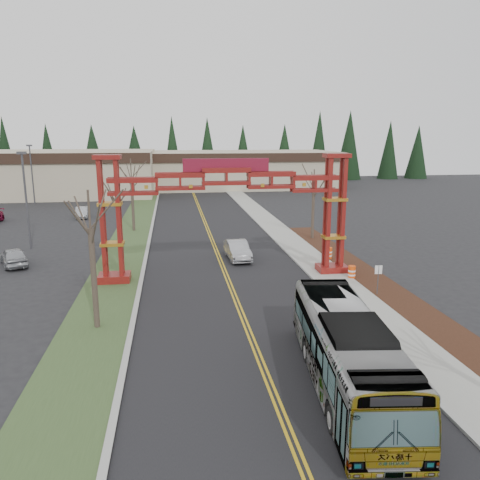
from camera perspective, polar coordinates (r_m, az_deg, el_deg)
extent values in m
plane|color=black|center=(18.19, 5.54, -21.38)|extent=(200.00, 200.00, 0.00)
cube|color=black|center=(41.06, -2.76, -1.68)|extent=(12.00, 110.00, 0.02)
cube|color=gold|center=(41.05, -2.93, -1.67)|extent=(0.12, 100.00, 0.01)
cube|color=gold|center=(41.07, -2.60, -1.66)|extent=(0.12, 100.00, 0.01)
cube|color=#9F9F9A|center=(42.06, 5.60, -1.29)|extent=(0.30, 110.00, 0.15)
cube|color=gray|center=(42.43, 7.51, -1.22)|extent=(2.60, 110.00, 0.14)
cube|color=black|center=(30.05, 20.20, -7.81)|extent=(2.60, 50.00, 0.12)
cube|color=#354B25|center=(41.10, -13.94, -1.99)|extent=(4.00, 110.00, 0.08)
cube|color=#9F9F9A|center=(40.94, -11.37, -1.87)|extent=(0.30, 110.00, 0.15)
cube|color=#620C0F|center=(34.32, -15.05, -4.50)|extent=(2.20, 1.60, 0.60)
cube|color=#620C0F|center=(33.08, -16.48, 2.44)|extent=(0.28, 0.28, 8.00)
cube|color=#620C0F|center=(32.94, -14.59, 2.51)|extent=(0.28, 0.28, 8.00)
cube|color=#620C0F|center=(33.76, -16.32, 2.65)|extent=(0.28, 0.28, 8.00)
cube|color=#620C0F|center=(33.62, -14.47, 2.72)|extent=(0.28, 0.28, 8.00)
cube|color=#BF8121|center=(33.69, -15.29, -0.43)|extent=(1.60, 1.10, 0.22)
cube|color=#BF8121|center=(33.19, -15.57, 4.28)|extent=(1.60, 1.10, 0.22)
cube|color=#620C0F|center=(32.91, -15.89, 9.71)|extent=(1.80, 1.20, 0.30)
cube|color=#620C0F|center=(36.04, 11.14, -3.48)|extent=(2.20, 1.60, 0.60)
cube|color=#620C0F|center=(34.61, 10.77, 3.17)|extent=(0.28, 0.28, 8.00)
cube|color=#620C0F|center=(34.98, 12.47, 3.20)|extent=(0.28, 0.28, 8.00)
cube|color=#620C0F|center=(35.26, 10.40, 3.36)|extent=(0.28, 0.28, 8.00)
cube|color=#620C0F|center=(35.62, 12.08, 3.38)|extent=(0.28, 0.28, 8.00)
cube|color=#BF8121|center=(35.44, 11.31, 0.41)|extent=(1.60, 1.10, 0.22)
cube|color=#BF8121|center=(34.97, 11.50, 4.90)|extent=(1.60, 1.10, 0.22)
cube|color=#620C0F|center=(34.70, 11.74, 10.06)|extent=(1.80, 1.20, 0.30)
cube|color=#620C0F|center=(32.93, -1.70, 8.00)|extent=(16.00, 0.90, 1.00)
cube|color=#620C0F|center=(33.02, -1.69, 6.45)|extent=(16.00, 0.90, 0.60)
cube|color=maroon|center=(32.89, -1.71, 9.13)|extent=(6.00, 0.25, 0.90)
cube|color=#B7A98C|center=(90.71, -25.31, 7.40)|extent=(46.00, 22.00, 7.50)
cube|color=#B7A98C|center=(95.84, -0.02, 8.66)|extent=(38.00, 20.00, 7.00)
cube|color=black|center=(85.71, 0.97, 10.00)|extent=(38.00, 0.40, 1.60)
cone|color=black|center=(112.02, -26.48, 9.48)|extent=(5.60, 5.60, 13.00)
cylinder|color=#382D26|center=(112.35, -26.19, 6.58)|extent=(0.80, 0.80, 1.60)
cone|color=black|center=(109.72, -22.20, 9.82)|extent=(5.60, 5.60, 13.00)
cylinder|color=#382D26|center=(110.06, -21.95, 6.86)|extent=(0.80, 0.80, 1.60)
cone|color=black|center=(108.05, -17.76, 10.12)|extent=(5.60, 5.60, 13.00)
cylinder|color=#382D26|center=(108.39, -17.55, 7.11)|extent=(0.80, 0.80, 1.60)
cone|color=black|center=(107.02, -13.19, 10.36)|extent=(5.60, 5.60, 13.00)
cylinder|color=#382D26|center=(107.37, -13.04, 7.32)|extent=(0.80, 0.80, 1.60)
cone|color=black|center=(106.67, -8.57, 10.54)|extent=(5.60, 5.60, 13.00)
cylinder|color=#382D26|center=(107.02, -8.46, 7.49)|extent=(0.80, 0.80, 1.60)
cone|color=black|center=(106.99, -3.93, 10.66)|extent=(5.60, 5.60, 13.00)
cylinder|color=#382D26|center=(107.34, -3.88, 7.62)|extent=(0.80, 0.80, 1.60)
cone|color=black|center=(107.98, 0.65, 10.70)|extent=(5.60, 5.60, 13.00)
cylinder|color=#382D26|center=(108.32, 0.64, 7.69)|extent=(0.80, 0.80, 1.60)
cone|color=black|center=(109.62, 5.12, 10.68)|extent=(5.60, 5.60, 13.00)
cylinder|color=#382D26|center=(109.96, 5.06, 7.72)|extent=(0.80, 0.80, 1.60)
cone|color=black|center=(111.89, 9.43, 10.61)|extent=(5.60, 5.60, 13.00)
cylinder|color=#382D26|center=(112.22, 9.33, 7.70)|extent=(0.80, 0.80, 1.60)
cone|color=black|center=(114.74, 13.55, 10.48)|extent=(5.60, 5.60, 13.00)
cylinder|color=#382D26|center=(115.07, 13.40, 7.64)|extent=(0.80, 0.80, 1.60)
cone|color=black|center=(118.14, 17.45, 10.30)|extent=(5.60, 5.60, 13.00)
cylinder|color=#382D26|center=(118.45, 17.26, 7.55)|extent=(0.80, 0.80, 1.60)
cone|color=black|center=(122.04, 21.10, 10.10)|extent=(5.60, 5.60, 13.00)
cylinder|color=#382D26|center=(122.34, 20.89, 7.44)|extent=(0.80, 0.80, 1.60)
imported|color=#999CA1|center=(19.99, 12.88, -13.06)|extent=(4.01, 11.70, 3.19)
imported|color=#A5A8AD|center=(39.13, -0.30, -1.23)|extent=(1.90, 4.78, 1.55)
imported|color=#A1A5A9|center=(41.31, -25.88, -1.84)|extent=(3.36, 4.66, 1.47)
imported|color=#A6A9AD|center=(62.29, -18.73, 3.21)|extent=(1.98, 4.25, 1.35)
cylinder|color=#382D26|center=(25.89, -17.37, -4.61)|extent=(0.30, 0.30, 5.48)
cylinder|color=#382D26|center=(25.08, -17.92, 3.47)|extent=(0.11, 0.11, 2.09)
cylinder|color=#382D26|center=(38.39, -14.44, 0.80)|extent=(0.30, 0.30, 5.09)
cylinder|color=#382D26|center=(37.86, -14.73, 5.98)|extent=(0.11, 0.11, 2.09)
cylinder|color=#382D26|center=(51.61, -12.94, 4.22)|extent=(0.31, 0.31, 5.77)
cylinder|color=#382D26|center=(51.21, -13.16, 8.47)|extent=(0.11, 0.11, 2.10)
cylinder|color=#382D26|center=(47.00, 8.87, 3.13)|extent=(0.29, 0.29, 5.03)
cylinder|color=#382D26|center=(46.57, 9.02, 7.29)|extent=(0.11, 0.11, 2.01)
cylinder|color=#3F3F44|center=(46.27, -24.58, 4.20)|extent=(0.19, 0.19, 8.56)
cube|color=#3F3F44|center=(45.92, -25.09, 9.60)|extent=(0.76, 0.38, 0.24)
cylinder|color=#3F3F44|center=(76.70, -24.01, 7.19)|extent=(0.19, 0.19, 8.61)
cube|color=#3F3F44|center=(76.49, -24.31, 10.46)|extent=(0.77, 0.38, 0.24)
cylinder|color=#3F3F44|center=(31.45, 16.45, -4.79)|extent=(0.06, 0.06, 2.04)
cube|color=white|center=(31.25, 16.54, -3.50)|extent=(0.46, 0.08, 0.56)
cylinder|color=#ED490D|center=(34.68, 13.46, -3.89)|extent=(0.52, 0.52, 1.00)
cylinder|color=white|center=(34.64, 13.48, -3.65)|extent=(0.54, 0.54, 0.12)
cylinder|color=white|center=(34.72, 13.45, -4.13)|extent=(0.54, 0.54, 0.12)
cylinder|color=#ED490D|center=(37.30, 12.01, -2.65)|extent=(0.52, 0.52, 1.00)
cylinder|color=white|center=(37.26, 12.03, -2.43)|extent=(0.54, 0.54, 0.12)
cylinder|color=white|center=(37.34, 12.00, -2.87)|extent=(0.54, 0.54, 0.12)
cylinder|color=#ED490D|center=(39.70, 10.76, -1.64)|extent=(0.54, 0.54, 1.04)
cylinder|color=white|center=(39.67, 10.77, -1.42)|extent=(0.56, 0.56, 0.12)
cylinder|color=white|center=(39.74, 10.75, -1.85)|extent=(0.56, 0.56, 0.12)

